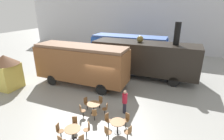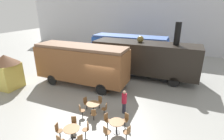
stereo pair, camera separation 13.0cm
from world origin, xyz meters
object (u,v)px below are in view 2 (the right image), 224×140
object	(u,v)px
cafe_chair_0	(81,110)
ticket_kiosk	(7,70)
streamlined_locomotive	(135,47)
visitor_person	(124,101)
cafe_table_far	(72,131)
cafe_table_mid	(117,124)
passenger_coach_wooden	(81,63)
cafe_table_near	(93,106)
steam_locomotive	(145,57)

from	to	relation	value
cafe_chair_0	ticket_kiosk	xyz separation A→B (m)	(-8.20, 1.29, 1.16)
streamlined_locomotive	visitor_person	size ratio (longest dim) A/B	6.72
cafe_table_far	visitor_person	bearing A→B (deg)	63.84
cafe_table_mid	visitor_person	size ratio (longest dim) A/B	0.51
cafe_chair_0	ticket_kiosk	distance (m)	8.38
streamlined_locomotive	cafe_table_far	size ratio (longest dim) A/B	12.97
visitor_person	cafe_table_far	bearing A→B (deg)	-116.16
streamlined_locomotive	ticket_kiosk	world-z (taller)	streamlined_locomotive
passenger_coach_wooden	cafe_table_near	world-z (taller)	passenger_coach_wooden
cafe_table_mid	cafe_chair_0	xyz separation A→B (m)	(-2.66, 0.54, -0.07)
cafe_table_near	cafe_table_far	world-z (taller)	cafe_table_near
cafe_table_near	visitor_person	distance (m)	2.08
cafe_table_near	ticket_kiosk	bearing A→B (deg)	175.61
cafe_table_mid	ticket_kiosk	world-z (taller)	ticket_kiosk
streamlined_locomotive	ticket_kiosk	distance (m)	13.89
cafe_table_mid	cafe_table_far	bearing A→B (deg)	-143.86
cafe_table_near	streamlined_locomotive	bearing A→B (deg)	92.89
streamlined_locomotive	ticket_kiosk	size ratio (longest dim) A/B	3.72
passenger_coach_wooden	steam_locomotive	bearing A→B (deg)	40.40
cafe_table_mid	visitor_person	distance (m)	2.08
streamlined_locomotive	cafe_table_mid	world-z (taller)	streamlined_locomotive
passenger_coach_wooden	visitor_person	bearing A→B (deg)	-29.56
cafe_table_near	cafe_table_mid	size ratio (longest dim) A/B	1.05
ticket_kiosk	cafe_table_far	bearing A→B (deg)	-20.23
steam_locomotive	passenger_coach_wooden	distance (m)	6.21
passenger_coach_wooden	cafe_chair_0	world-z (taller)	passenger_coach_wooden
cafe_table_near	cafe_chair_0	size ratio (longest dim) A/B	1.02
cafe_table_far	cafe_chair_0	xyz separation A→B (m)	(-0.68, 1.99, -0.07)
cafe_table_near	ticket_kiosk	size ratio (longest dim) A/B	0.30
passenger_coach_wooden	cafe_table_far	distance (m)	7.32
passenger_coach_wooden	ticket_kiosk	size ratio (longest dim) A/B	2.77
cafe_table_far	visitor_person	xyz separation A→B (m)	(1.72, 3.49, 0.32)
passenger_coach_wooden	cafe_table_near	distance (m)	5.13
visitor_person	ticket_kiosk	size ratio (longest dim) A/B	0.55
cafe_table_mid	cafe_table_near	bearing A→B (deg)	151.59
passenger_coach_wooden	ticket_kiosk	world-z (taller)	passenger_coach_wooden
cafe_table_near	passenger_coach_wooden	bearing A→B (deg)	130.27
passenger_coach_wooden	cafe_table_far	size ratio (longest dim) A/B	9.66
streamlined_locomotive	steam_locomotive	world-z (taller)	steam_locomotive
steam_locomotive	ticket_kiosk	distance (m)	12.51
steam_locomotive	visitor_person	xyz separation A→B (m)	(0.30, -6.87, -1.17)
streamlined_locomotive	passenger_coach_wooden	size ratio (longest dim) A/B	1.34
passenger_coach_wooden	cafe_table_near	size ratio (longest dim) A/B	9.36
cafe_table_near	visitor_person	xyz separation A→B (m)	(1.86, 0.89, 0.30)
steam_locomotive	cafe_table_near	world-z (taller)	steam_locomotive
cafe_chair_0	streamlined_locomotive	bearing A→B (deg)	41.37
visitor_person	cafe_chair_0	bearing A→B (deg)	-147.83
visitor_person	ticket_kiosk	bearing A→B (deg)	-178.82
passenger_coach_wooden	cafe_table_mid	world-z (taller)	passenger_coach_wooden
passenger_coach_wooden	cafe_table_far	bearing A→B (deg)	-62.44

